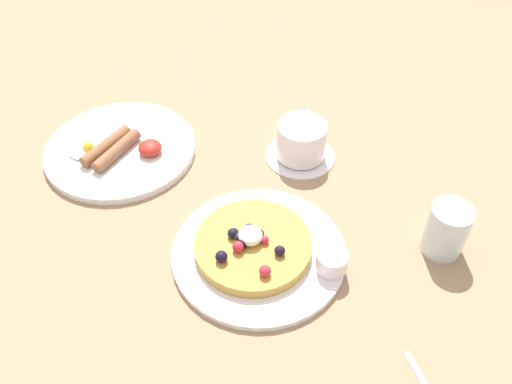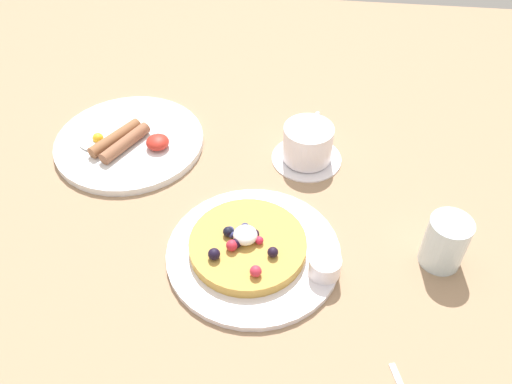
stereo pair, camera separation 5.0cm
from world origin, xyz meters
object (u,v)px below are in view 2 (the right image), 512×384
object	(u,v)px
pancake_plate	(254,253)
coffee_cup	(308,142)
water_glass	(445,242)
coffee_saucer	(306,158)
syrup_ramekin	(325,266)
breakfast_plate	(130,142)

from	to	relation	value
pancake_plate	coffee_cup	world-z (taller)	coffee_cup
pancake_plate	water_glass	bearing A→B (deg)	4.76
coffee_saucer	coffee_cup	distance (cm)	3.61
coffee_cup	coffee_saucer	bearing A→B (deg)	-102.38
syrup_ramekin	coffee_saucer	size ratio (longest dim) A/B	0.37
pancake_plate	coffee_cup	distance (cm)	24.03
coffee_cup	water_glass	world-z (taller)	water_glass
breakfast_plate	water_glass	size ratio (longest dim) A/B	3.25
pancake_plate	syrup_ramekin	xyz separation A→B (cm)	(10.46, -2.84, 2.11)
syrup_ramekin	breakfast_plate	xyz separation A→B (cm)	(-36.06, 25.68, -1.97)
coffee_saucer	breakfast_plate	bearing A→B (deg)	179.64
syrup_ramekin	coffee_cup	world-z (taller)	coffee_cup
pancake_plate	syrup_ramekin	bearing A→B (deg)	-15.19
water_glass	coffee_saucer	bearing A→B (deg)	135.34
coffee_saucer	water_glass	world-z (taller)	water_glass
pancake_plate	breakfast_plate	xyz separation A→B (cm)	(-25.60, 22.84, 0.14)
breakfast_plate	coffee_cup	bearing A→B (deg)	-0.09
breakfast_plate	syrup_ramekin	bearing A→B (deg)	-35.45
water_glass	pancake_plate	bearing A→B (deg)	-175.24
breakfast_plate	coffee_cup	world-z (taller)	coffee_cup
pancake_plate	syrup_ramekin	size ratio (longest dim) A/B	5.67
breakfast_plate	coffee_cup	size ratio (longest dim) A/B	2.29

